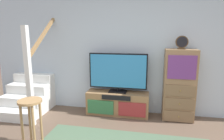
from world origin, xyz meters
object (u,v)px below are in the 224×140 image
(media_console, at_px, (118,103))
(television, at_px, (118,72))
(side_cabinet, at_px, (179,85))
(bar_stool_near, at_px, (31,112))
(desk_clock, at_px, (182,43))

(media_console, bearing_deg, television, 90.00)
(side_cabinet, height_order, bar_stool_near, side_cabinet)
(bar_stool_near, bearing_deg, desk_clock, 31.20)
(television, bearing_deg, desk_clock, -1.38)
(side_cabinet, relative_size, desk_clock, 5.55)
(media_console, height_order, television, television)
(media_console, bearing_deg, bar_stool_near, -127.84)
(side_cabinet, bearing_deg, bar_stool_near, -148.61)
(side_cabinet, height_order, desk_clock, desk_clock)
(desk_clock, xyz_separation_m, bar_stool_near, (-2.25, -1.36, -0.97))
(television, height_order, bar_stool_near, television)
(desk_clock, bearing_deg, bar_stool_near, -148.80)
(media_console, height_order, desk_clock, desk_clock)
(media_console, distance_m, television, 0.66)
(television, xyz_separation_m, side_cabinet, (1.19, -0.01, -0.21))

